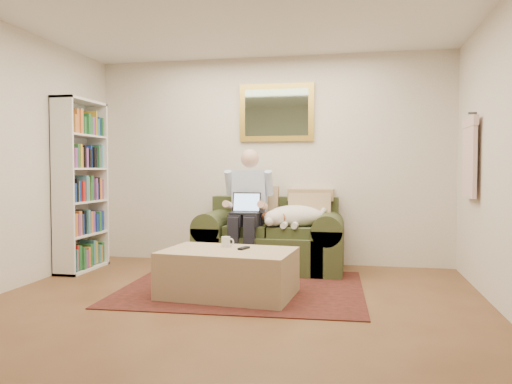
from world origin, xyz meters
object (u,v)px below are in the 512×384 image
(sleeping_dog, at_px, (295,216))
(sofa, at_px, (271,245))
(ottoman, at_px, (228,273))
(seated_man, at_px, (247,210))
(coffee_mug, at_px, (226,242))
(laptop, at_px, (246,208))
(bookshelf, at_px, (81,185))

(sleeping_dog, bearing_deg, sofa, 164.26)
(sofa, xyz_separation_m, ottoman, (-0.18, -1.30, -0.07))
(seated_man, relative_size, ottoman, 1.19)
(sleeping_dog, distance_m, coffee_mug, 1.19)
(laptop, distance_m, ottoman, 1.21)
(seated_man, xyz_separation_m, laptop, (0.00, -0.07, 0.03))
(seated_man, bearing_deg, coffee_mug, -89.80)
(coffee_mug, distance_m, bookshelf, 2.12)
(sofa, height_order, seated_man, seated_man)
(sofa, xyz_separation_m, coffee_mug, (-0.25, -1.13, 0.19))
(seated_man, relative_size, sleeping_dog, 2.04)
(laptop, height_order, bookshelf, bookshelf)
(ottoman, bearing_deg, sleeping_dog, 68.19)
(laptop, bearing_deg, ottoman, -86.18)
(sleeping_dog, xyz_separation_m, coffee_mug, (-0.56, -1.04, -0.16))
(ottoman, bearing_deg, bookshelf, 156.66)
(coffee_mug, bearing_deg, ottoman, -68.14)
(laptop, height_order, sleeping_dog, laptop)
(sofa, distance_m, seated_man, 0.52)
(laptop, height_order, coffee_mug, laptop)
(laptop, xyz_separation_m, ottoman, (0.07, -1.08, -0.53))
(sofa, xyz_separation_m, seated_man, (-0.25, -0.16, 0.42))
(sleeping_dog, distance_m, bookshelf, 2.54)
(laptop, bearing_deg, bookshelf, -173.64)
(sofa, height_order, bookshelf, bookshelf)
(seated_man, xyz_separation_m, ottoman, (0.07, -1.15, -0.50))
(sleeping_dog, bearing_deg, laptop, -166.36)
(coffee_mug, relative_size, bookshelf, 0.05)
(seated_man, height_order, laptop, seated_man)
(sleeping_dog, bearing_deg, seated_man, -172.87)
(sleeping_dog, relative_size, coffee_mug, 6.98)
(sofa, relative_size, laptop, 5.15)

